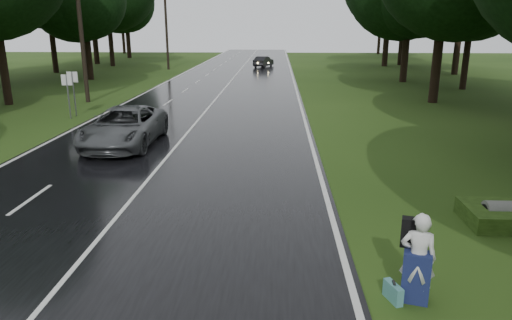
% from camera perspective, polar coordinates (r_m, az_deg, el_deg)
% --- Properties ---
extents(ground, '(160.00, 160.00, 0.00)m').
position_cam_1_polar(ground, '(12.56, -17.77, -8.21)').
color(ground, '#2B4615').
rests_on(ground, ground).
extents(road, '(12.00, 140.00, 0.04)m').
position_cam_1_polar(road, '(31.38, -5.32, 6.93)').
color(road, black).
rests_on(road, ground).
extents(lane_center, '(0.12, 140.00, 0.01)m').
position_cam_1_polar(lane_center, '(31.38, -5.32, 6.97)').
color(lane_center, silver).
rests_on(lane_center, road).
extents(grey_car, '(2.67, 5.77, 1.60)m').
position_cam_1_polar(grey_car, '(20.77, -15.77, 3.95)').
color(grey_car, '#4C4F51').
rests_on(grey_car, road).
extents(far_car, '(2.53, 4.09, 1.27)m').
position_cam_1_polar(far_car, '(58.96, 0.92, 11.94)').
color(far_car, black).
rests_on(far_car, road).
extents(hitchhiker, '(0.74, 0.70, 1.78)m').
position_cam_1_polar(hitchhiker, '(9.31, 19.06, -11.54)').
color(hitchhiker, silver).
rests_on(hitchhiker, ground).
extents(suitcase, '(0.30, 0.51, 0.35)m').
position_cam_1_polar(suitcase, '(9.49, 16.38, -15.23)').
color(suitcase, teal).
rests_on(suitcase, ground).
extents(culvert, '(1.24, 0.62, 0.62)m').
position_cam_1_polar(culvert, '(14.02, 28.29, -6.84)').
color(culvert, slate).
rests_on(culvert, ground).
extents(utility_pole_mid, '(1.80, 0.28, 10.03)m').
position_cam_1_polar(utility_pole_mid, '(33.80, -19.80, 6.67)').
color(utility_pole_mid, black).
rests_on(utility_pole_mid, ground).
extents(utility_pole_far, '(1.80, 0.28, 9.27)m').
position_cam_1_polar(utility_pole_far, '(56.74, -10.63, 10.82)').
color(utility_pole_far, black).
rests_on(utility_pole_far, ground).
extents(road_sign_a, '(0.58, 0.10, 2.43)m').
position_cam_1_polar(road_sign_a, '(28.09, -21.66, 4.73)').
color(road_sign_a, white).
rests_on(road_sign_a, ground).
extents(road_sign_b, '(0.60, 0.10, 2.51)m').
position_cam_1_polar(road_sign_b, '(28.77, -21.06, 5.04)').
color(road_sign_b, white).
rests_on(road_sign_b, ground).
extents(tree_left_d, '(10.23, 10.23, 15.98)m').
position_cam_1_polar(tree_left_d, '(34.83, -27.92, 6.01)').
color(tree_left_d, black).
rests_on(tree_left_d, ground).
extents(tree_left_e, '(8.68, 8.68, 13.56)m').
position_cam_1_polar(tree_left_e, '(48.03, -19.54, 9.25)').
color(tree_left_e, black).
rests_on(tree_left_e, ground).
extents(tree_left_f, '(10.61, 10.61, 16.58)m').
position_cam_1_polar(tree_left_f, '(63.15, -17.07, 10.91)').
color(tree_left_f, black).
rests_on(tree_left_f, ground).
extents(tree_right_d, '(10.14, 10.14, 15.85)m').
position_cam_1_polar(tree_right_d, '(33.85, 20.74, 6.60)').
color(tree_right_d, black).
rests_on(tree_right_d, ground).
extents(tree_right_e, '(9.35, 9.35, 14.61)m').
position_cam_1_polar(tree_right_e, '(45.52, 17.47, 9.10)').
color(tree_right_e, black).
rests_on(tree_right_e, ground).
extents(tree_right_f, '(11.02, 11.02, 17.21)m').
position_cam_1_polar(tree_right_f, '(62.63, 15.39, 11.00)').
color(tree_right_f, black).
rests_on(tree_right_f, ground).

